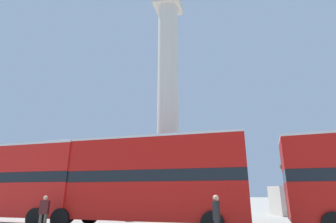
# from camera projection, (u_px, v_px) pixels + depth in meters

# --- Properties ---
(ground_plane) EXTENTS (200.00, 200.00, 0.00)m
(ground_plane) POSITION_uv_depth(u_px,v_px,m) (168.00, 218.00, 18.90)
(ground_plane) COLOR gray
(monument_column) EXTENTS (5.68, 5.68, 20.15)m
(monument_column) POSITION_uv_depth(u_px,v_px,m) (168.00, 136.00, 20.69)
(monument_column) COLOR beige
(monument_column) RESTS_ON ground_plane
(bus_a) EXTENTS (10.08, 2.82, 4.40)m
(bus_a) POSITION_uv_depth(u_px,v_px,m) (7.00, 180.00, 15.64)
(bus_a) COLOR red
(bus_a) RESTS_ON ground_plane
(bus_c) EXTENTS (10.52, 2.96, 4.44)m
(bus_c) POSITION_uv_depth(u_px,v_px,m) (142.00, 178.00, 13.53)
(bus_c) COLOR #B7140F
(bus_c) RESTS_ON ground_plane
(equestrian_statue) EXTENTS (4.27, 3.52, 5.54)m
(equestrian_statue) POSITION_uv_depth(u_px,v_px,m) (297.00, 196.00, 21.21)
(equestrian_statue) COLOR beige
(equestrian_statue) RESTS_ON ground_plane
(street_lamp) EXTENTS (0.51, 0.51, 5.14)m
(street_lamp) POSITION_uv_depth(u_px,v_px,m) (111.00, 170.00, 18.85)
(street_lamp) COLOR black
(street_lamp) RESTS_ON ground_plane
(pedestrian_near_lamp) EXTENTS (0.44, 0.25, 1.59)m
(pedestrian_near_lamp) POSITION_uv_depth(u_px,v_px,m) (44.00, 212.00, 12.13)
(pedestrian_near_lamp) COLOR #4C473D
(pedestrian_near_lamp) RESTS_ON ground_plane
(pedestrian_by_plinth) EXTENTS (0.23, 0.45, 1.65)m
(pedestrian_by_plinth) POSITION_uv_depth(u_px,v_px,m) (217.00, 217.00, 9.21)
(pedestrian_by_plinth) COLOR #28282D
(pedestrian_by_plinth) RESTS_ON ground_plane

